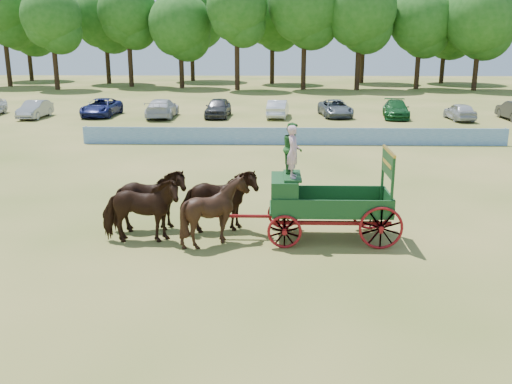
% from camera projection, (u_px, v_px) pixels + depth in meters
% --- Properties ---
extents(ground, '(160.00, 160.00, 0.00)m').
position_uv_depth(ground, '(347.00, 252.00, 17.63)').
color(ground, tan).
rests_on(ground, ground).
extents(horse_lead_left, '(2.64, 1.35, 2.17)m').
position_uv_depth(horse_lead_left, '(141.00, 211.00, 18.20)').
color(horse_lead_left, black).
rests_on(horse_lead_left, ground).
extents(horse_lead_right, '(2.76, 1.70, 2.17)m').
position_uv_depth(horse_lead_right, '(148.00, 201.00, 19.26)').
color(horse_lead_right, black).
rests_on(horse_lead_right, ground).
extents(horse_wheel_left, '(2.18, 1.99, 2.17)m').
position_uv_depth(horse_wheel_left, '(215.00, 211.00, 18.14)').
color(horse_wheel_left, black).
rests_on(horse_wheel_left, ground).
extents(horse_wheel_right, '(2.78, 1.79, 2.17)m').
position_uv_depth(horse_wheel_right, '(219.00, 201.00, 19.20)').
color(horse_wheel_right, black).
rests_on(horse_wheel_right, ground).
extents(farm_dray, '(6.00, 2.00, 3.81)m').
position_uv_depth(farm_dray, '(307.00, 188.00, 18.46)').
color(farm_dray, maroon).
rests_on(farm_dray, ground).
extents(sponsor_banner, '(26.00, 0.08, 1.05)m').
position_uv_depth(sponsor_banner, '(294.00, 136.00, 34.87)').
color(sponsor_banner, '#1D61A1').
rests_on(sponsor_banner, ground).
extents(parked_cars, '(44.97, 6.51, 1.64)m').
position_uv_depth(parked_cars, '(232.00, 108.00, 46.45)').
color(parked_cars, silver).
rests_on(parked_cars, ground).
extents(treeline, '(89.47, 23.37, 15.32)m').
position_uv_depth(treeline, '(259.00, 13.00, 73.45)').
color(treeline, '#382314').
rests_on(treeline, ground).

